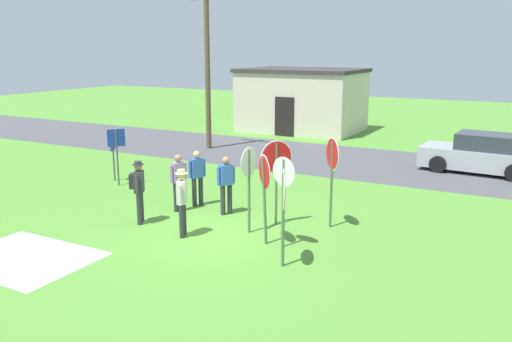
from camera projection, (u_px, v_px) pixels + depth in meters
name	position (u px, v px, depth m)	size (l,w,h in m)	color
ground_plane	(204.00, 234.00, 13.69)	(80.00, 80.00, 0.00)	#518E33
street_asphalt	(340.00, 160.00, 22.60)	(60.00, 6.40, 0.01)	#4C4C51
concrete_path	(24.00, 258.00, 12.11)	(3.20, 2.40, 0.01)	#ADAAA3
building_background	(302.00, 100.00, 30.23)	(6.60, 4.84, 3.51)	beige
utility_pole	(207.00, 65.00, 24.35)	(1.80, 0.24, 7.42)	brown
parked_car_on_street	(482.00, 155.00, 20.23)	(4.42, 2.26, 1.51)	#A5A8AD
stop_sign_tallest	(249.00, 175.00, 13.44)	(0.07, 0.76, 2.25)	#51664C
stop_sign_rear_left	(284.00, 187.00, 12.46)	(0.68, 0.24, 2.21)	#51664C
stop_sign_nearest	(264.00, 183.00, 12.63)	(0.64, 0.63, 2.23)	#51664C
stop_sign_low_front	(276.00, 167.00, 14.01)	(0.60, 0.67, 2.32)	#51664C
stop_sign_center_cluster	(283.00, 200.00, 11.33)	(0.44, 0.79, 2.19)	#51664C
stop_sign_leaning_right	(332.00, 166.00, 13.83)	(0.58, 0.65, 2.42)	#51664C
person_in_teal	(226.00, 181.00, 15.08)	(0.46, 0.50, 1.69)	#2D2D33
person_holding_notes	(179.00, 180.00, 15.37)	(0.34, 0.54, 1.69)	#2D2D33
person_near_signs	(197.00, 175.00, 15.90)	(0.36, 0.51, 1.69)	#2D2D33
person_in_dark_shirt	(138.00, 187.00, 14.27)	(0.45, 0.51, 1.74)	#2D2D33
person_in_blue	(182.00, 199.00, 13.29)	(0.35, 0.52, 1.74)	#2D2D33
info_panel_leftmost	(117.00, 147.00, 18.17)	(0.38, 0.50, 1.97)	#4C4C51
info_panel_middle	(113.00, 148.00, 18.88)	(0.30, 0.54, 1.71)	#4C4C51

